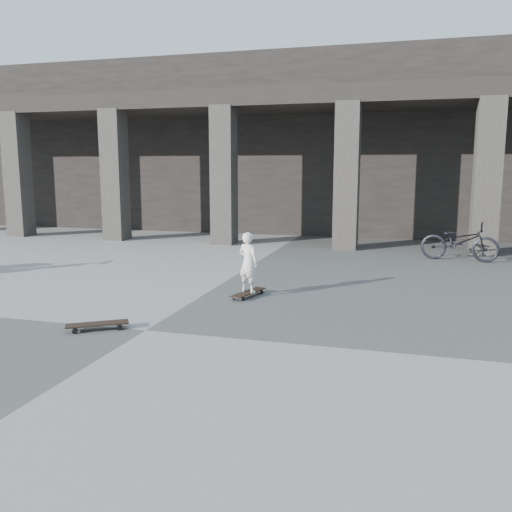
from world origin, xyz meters
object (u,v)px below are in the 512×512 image
(longboard, at_px, (248,293))
(skateboard_spare, at_px, (97,325))
(child, at_px, (248,262))
(bicycle, at_px, (459,241))

(longboard, bearing_deg, skateboard_spare, 164.79)
(child, bearing_deg, skateboard_spare, 80.80)
(bicycle, bearing_deg, longboard, 151.42)
(skateboard_spare, xyz_separation_m, bicycle, (5.34, 7.47, 0.40))
(skateboard_spare, bearing_deg, bicycle, 21.60)
(bicycle, bearing_deg, child, 151.42)
(child, distance_m, bicycle, 6.32)
(longboard, relative_size, skateboard_spare, 1.09)
(skateboard_spare, height_order, bicycle, bicycle)
(longboard, distance_m, bicycle, 6.33)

